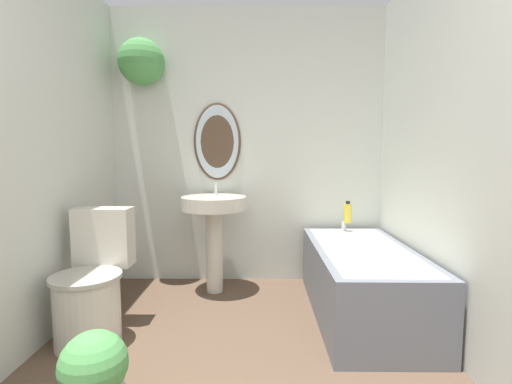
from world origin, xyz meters
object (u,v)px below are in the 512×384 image
at_px(shampoo_bottle, 348,213).
at_px(pedestal_sink, 214,217).
at_px(toilet, 92,288).
at_px(bathtub, 362,280).
at_px(potted_plant, 94,375).

bearing_deg(shampoo_bottle, pedestal_sink, -174.23).
distance_m(toilet, bathtub, 1.79).
height_order(pedestal_sink, bathtub, pedestal_sink).
distance_m(toilet, shampoo_bottle, 2.02).
distance_m(toilet, potted_plant, 0.80).
bearing_deg(shampoo_bottle, toilet, -152.86).
xyz_separation_m(bathtub, potted_plant, (-1.42, -1.07, -0.05)).
bearing_deg(pedestal_sink, bathtub, -22.15).
xyz_separation_m(pedestal_sink, bathtub, (1.10, -0.45, -0.37)).
xyz_separation_m(toilet, potted_plant, (0.33, -0.72, -0.12)).
bearing_deg(pedestal_sink, shampoo_bottle, 5.77).
bearing_deg(bathtub, potted_plant, -143.15).
relative_size(bathtub, potted_plant, 3.57).
relative_size(bathtub, shampoo_bottle, 7.70).
height_order(bathtub, potted_plant, bathtub).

